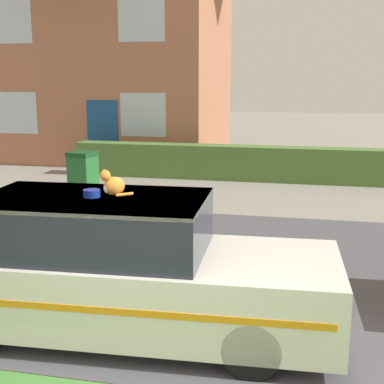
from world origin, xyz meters
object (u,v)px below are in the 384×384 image
(cat, at_px, (112,184))
(house_left, at_px, (113,35))
(wheelie_bin, at_px, (83,173))
(police_car, at_px, (117,269))

(cat, bearing_deg, house_left, -109.25)
(house_left, bearing_deg, cat, -69.84)
(wheelie_bin, bearing_deg, police_car, -53.39)
(police_car, distance_m, wheelie_bin, 7.33)
(police_car, height_order, house_left, house_left)
(police_car, distance_m, cat, 1.03)
(police_car, bearing_deg, wheelie_bin, 113.79)
(police_car, height_order, cat, cat)
(house_left, relative_size, wheelie_bin, 7.92)
(police_car, height_order, wheelie_bin, police_car)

